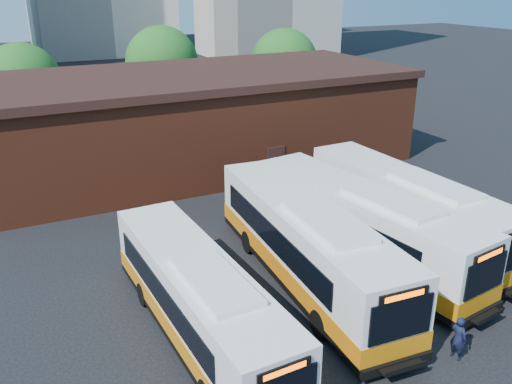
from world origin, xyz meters
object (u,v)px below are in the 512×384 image
bus_midwest (307,247)px  transit_worker (458,338)px  bus_mideast (362,228)px  bus_east (407,210)px  bus_west (199,303)px

bus_midwest → transit_worker: (2.04, -6.62, -0.85)m
bus_mideast → bus_east: 3.31m
bus_west → bus_midwest: size_ratio=0.89×
bus_west → transit_worker: size_ratio=7.43×
transit_worker → bus_midwest: bearing=9.1°
bus_mideast → bus_east: (3.23, 0.70, -0.01)m
transit_worker → bus_west: bearing=48.6°
bus_east → bus_midwest: bearing=-170.9°
bus_mideast → transit_worker: (-1.30, -7.23, -0.80)m
bus_midwest → bus_east: size_ratio=1.04×
bus_west → transit_worker: bus_west is taller
bus_west → bus_east: size_ratio=0.92×
bus_mideast → bus_east: bus_mideast is taller
bus_west → bus_midwest: bearing=14.9°
bus_mideast → bus_midwest: bearing=-177.3°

